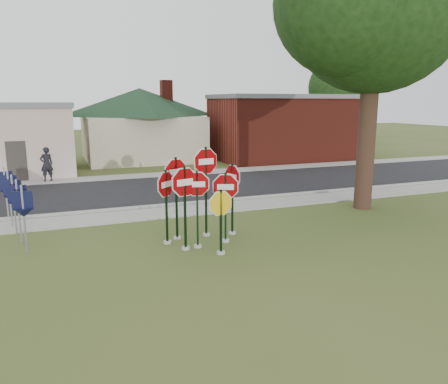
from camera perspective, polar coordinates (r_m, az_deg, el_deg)
name	(u,v)px	position (r m, az deg, el deg)	size (l,w,h in m)	color
ground	(221,260)	(12.14, -0.37, -8.85)	(120.00, 120.00, 0.00)	#364A1C
sidewalk_near	(171,212)	(17.15, -6.93, -2.64)	(60.00, 1.60, 0.06)	gray
road	(148,191)	(21.44, -9.92, 0.16)	(60.00, 7.00, 0.04)	black
sidewalk_far	(133,177)	(25.60, -11.84, 1.99)	(60.00, 1.60, 0.06)	gray
curb	(165,206)	(18.09, -7.72, -1.77)	(60.00, 0.20, 0.14)	gray
stop_sign_center	(197,199)	(12.74, -3.52, -0.91)	(0.98, 0.29, 2.43)	#A6A39B
stop_sign_yellow	(221,215)	(12.26, -0.42, -3.06)	(0.97, 0.24, 1.97)	#A6A39B
stop_sign_left	(185,195)	(12.56, -5.15, -0.42)	(1.12, 0.38, 2.60)	#A6A39B
stop_sign_right	(226,198)	(13.26, 0.20, -0.79)	(1.04, 0.40, 2.29)	#A6A39B
stop_sign_back_right	(206,177)	(13.79, -2.39, 1.99)	(1.14, 0.24, 3.00)	#A6A39B
stop_sign_back_left	(176,186)	(13.55, -6.27, 0.82)	(1.07, 0.40, 2.72)	#A6A39B
stop_sign_far_right	(232,189)	(14.04, 1.11, 0.35)	(0.27, 1.02, 2.44)	#A6A39B
stop_sign_far_left	(166,197)	(13.20, -7.56, -0.60)	(0.83, 0.73, 2.39)	#A6A39B
route_sign_row	(13,199)	(15.49, -25.80, -0.78)	(1.43, 4.63, 2.00)	#59595E
building_house	(140,110)	(33.18, -10.89, 10.50)	(11.60, 11.60, 6.20)	beige
building_brick	(283,127)	(33.30, 7.71, 8.47)	(10.20, 6.20, 4.75)	maroon
oak_tree	(376,0)	(18.60, 19.21, 22.60)	(10.49, 9.89, 11.42)	black
bg_tree_right	(337,87)	(44.95, 14.59, 13.09)	(5.60, 5.60, 8.40)	black
pedestrian	(47,164)	(25.18, -22.16, 3.39)	(0.67, 0.44, 1.84)	black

